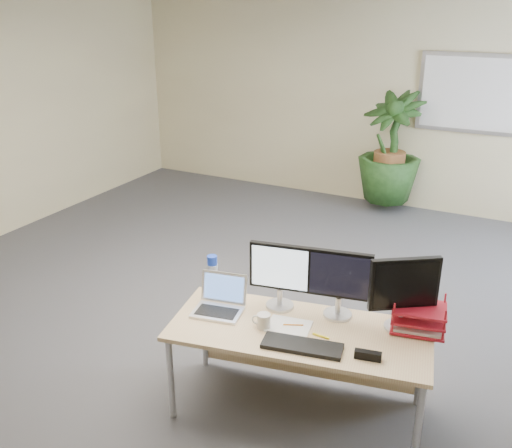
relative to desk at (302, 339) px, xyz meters
The scene contains 17 objects.
floor 1.03m from the desk, 156.47° to the left, with size 8.00×8.00×0.00m, color #434448.
back_wall 4.51m from the desk, 100.65° to the left, with size 7.00×0.04×2.70m, color #C2B289.
whiteboard 4.46m from the desk, 84.97° to the left, with size 1.30×0.04×0.95m.
desk is the anchor object (origin of this frame).
floor_plant 4.09m from the desk, 96.94° to the left, with size 0.84×0.84×1.50m, color #163312.
monitor_left 0.47m from the desk, 152.28° to the left, with size 0.42×0.19×0.47m.
monitor_right 0.48m from the desk, 45.21° to the left, with size 0.42×0.19×0.47m.
monitor_dark 0.76m from the desk, 19.75° to the left, with size 0.39×0.28×0.50m.
laptop 0.61m from the desk, 169.85° to the right, with size 0.37×0.34×0.23m.
keyboard 0.33m from the desk, 67.44° to the right, with size 0.49×0.16×0.03m, color black.
coffee_mug 0.32m from the desk, 138.51° to the right, with size 0.13×0.09×0.10m.
spiral_notebook 0.18m from the desk, 118.59° to the right, with size 0.28×0.21×0.01m, color white.
orange_pen 0.17m from the desk, 109.48° to the right, with size 0.01×0.01×0.13m, color orange.
yellow_highlighter 0.25m from the desk, 32.50° to the right, with size 0.01×0.01×0.11m, color yellow.
water_bottle 0.77m from the desk, behind, with size 0.08×0.08×0.30m.
letter_tray 0.77m from the desk, 20.04° to the left, with size 0.37×0.31×0.16m.
stapler 0.57m from the desk, 22.17° to the right, with size 0.16×0.04×0.05m, color black.
Camera 1 is at (2.02, -3.38, 2.64)m, focal length 40.00 mm.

